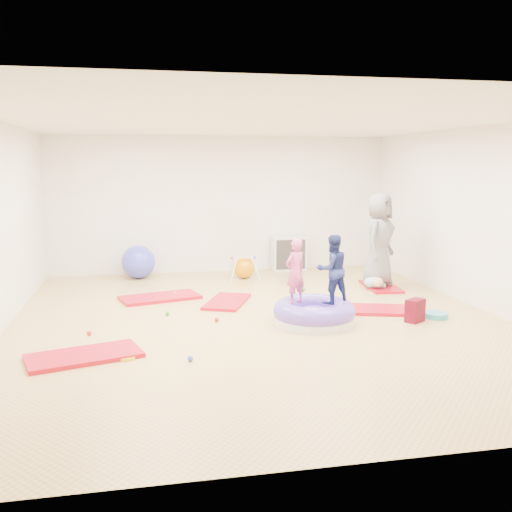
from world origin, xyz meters
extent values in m
cube|color=tan|center=(0.00, 0.00, 0.00)|extent=(7.00, 8.00, 0.01)
cube|color=silver|center=(0.00, 0.00, 2.80)|extent=(7.00, 8.00, 0.01)
cube|color=white|center=(0.00, 4.00, 1.40)|extent=(7.00, 0.01, 2.80)
cube|color=white|center=(0.00, -4.00, 1.40)|extent=(7.00, 0.01, 2.80)
cube|color=white|center=(3.50, 0.00, 1.40)|extent=(0.01, 8.00, 2.80)
cube|color=#AE0200|center=(-2.32, -1.14, 0.03)|extent=(1.41, 0.98, 0.05)
cube|color=#AE0200|center=(-1.36, 1.67, 0.03)|extent=(1.40, 0.96, 0.05)
cube|color=#AE0200|center=(-0.31, 1.17, 0.02)|extent=(0.95, 1.25, 0.05)
cube|color=#AE0200|center=(1.84, 0.20, 0.03)|extent=(1.35, 0.94, 0.05)
cube|color=#AE0200|center=(2.61, 1.77, 0.02)|extent=(0.63, 1.11, 0.04)
cylinder|color=silver|center=(0.72, -0.27, 0.06)|extent=(1.13, 1.13, 0.13)
torus|color=#5C41C0|center=(0.72, -0.27, 0.18)|extent=(1.16, 1.16, 0.31)
ellipsoid|color=#5C41C0|center=(0.72, -0.27, 0.11)|extent=(0.62, 0.62, 0.28)
imported|color=#D14A80|center=(0.46, -0.21, 0.80)|extent=(0.40, 0.36, 0.92)
imported|color=navy|center=(0.97, -0.29, 0.82)|extent=(0.53, 0.45, 0.98)
imported|color=slate|center=(2.55, 1.78, 0.88)|extent=(0.95, 0.96, 1.68)
ellipsoid|color=#95CEEC|center=(2.41, 1.61, 0.15)|extent=(0.36, 0.23, 0.21)
sphere|color=#DCB981|center=(2.41, 1.44, 0.17)|extent=(0.17, 0.17, 0.17)
sphere|color=green|center=(1.15, 1.77, 0.03)|extent=(0.07, 0.07, 0.07)
sphere|color=blue|center=(0.42, -0.30, 0.03)|extent=(0.07, 0.07, 0.07)
sphere|color=red|center=(-2.34, -0.24, 0.03)|extent=(0.07, 0.07, 0.07)
sphere|color=yellow|center=(-1.10, 1.90, 0.03)|extent=(0.07, 0.07, 0.07)
sphere|color=green|center=(-1.29, 0.57, 0.03)|extent=(0.07, 0.07, 0.07)
sphere|color=red|center=(-0.61, 0.09, 0.03)|extent=(0.07, 0.07, 0.07)
sphere|color=blue|center=(-1.12, -1.49, 0.03)|extent=(0.07, 0.07, 0.07)
sphere|color=blue|center=(-1.72, 3.52, 0.33)|extent=(0.65, 0.65, 0.65)
sphere|color=orange|center=(0.32, 3.12, 0.21)|extent=(0.43, 0.43, 0.43)
cylinder|color=silver|center=(0.06, 2.75, 0.24)|extent=(0.17, 0.18, 0.46)
cylinder|color=silver|center=(0.06, 3.14, 0.24)|extent=(0.17, 0.18, 0.46)
cylinder|color=silver|center=(0.49, 2.75, 0.24)|extent=(0.17, 0.18, 0.46)
cylinder|color=silver|center=(0.49, 3.14, 0.24)|extent=(0.17, 0.18, 0.46)
cylinder|color=silver|center=(0.28, 2.94, 0.44)|extent=(0.44, 0.03, 0.03)
sphere|color=red|center=(0.05, 2.94, 0.44)|extent=(0.05, 0.05, 0.05)
sphere|color=blue|center=(0.50, 2.94, 0.44)|extent=(0.05, 0.05, 0.05)
cube|color=silver|center=(1.40, 3.80, 0.36)|extent=(0.72, 0.35, 0.72)
cube|color=#302E2F|center=(1.40, 3.63, 0.36)|extent=(0.62, 0.02, 0.62)
cube|color=silver|center=(1.40, 3.75, 0.36)|extent=(0.02, 0.25, 0.64)
cube|color=silver|center=(1.40, 3.75, 0.36)|extent=(0.64, 0.25, 0.02)
cylinder|color=teal|center=(2.57, -0.32, 0.04)|extent=(0.34, 0.34, 0.08)
cube|color=maroon|center=(2.16, -0.46, 0.16)|extent=(0.33, 0.30, 0.33)
cylinder|color=yellow|center=(-1.84, -1.27, 0.02)|extent=(0.21, 0.21, 0.03)
camera|label=1|loc=(-1.60, -7.74, 2.22)|focal=40.00mm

